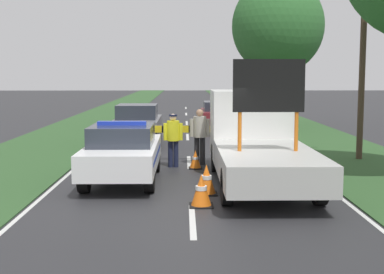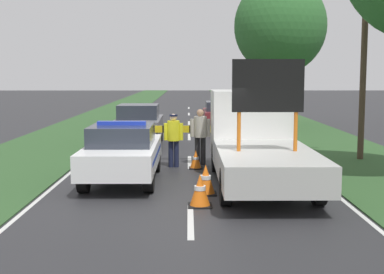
% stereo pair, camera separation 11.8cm
% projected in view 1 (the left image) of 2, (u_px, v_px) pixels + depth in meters
% --- Properties ---
extents(ground_plane, '(160.00, 160.00, 0.00)m').
position_uv_depth(ground_plane, '(191.00, 193.00, 12.73)').
color(ground_plane, '#28282B').
extents(lane_markings, '(6.96, 56.02, 0.01)m').
position_uv_depth(lane_markings, '(188.00, 140.00, 22.74)').
color(lane_markings, silver).
rests_on(lane_markings, ground).
extents(grass_verge_left, '(4.03, 120.00, 0.03)m').
position_uv_depth(grass_verge_left, '(96.00, 120.00, 32.51)').
color(grass_verge_left, '#2D5128').
rests_on(grass_verge_left, ground).
extents(grass_verge_right, '(4.03, 120.00, 0.03)m').
position_uv_depth(grass_verge_right, '(277.00, 120.00, 32.68)').
color(grass_verge_right, '#2D5128').
rests_on(grass_verge_right, ground).
extents(police_car, '(1.80, 4.51, 1.60)m').
position_uv_depth(police_car, '(123.00, 152.00, 14.02)').
color(police_car, white).
rests_on(police_car, ground).
extents(work_truck, '(2.24, 6.35, 3.15)m').
position_uv_depth(work_truck, '(257.00, 139.00, 14.09)').
color(work_truck, white).
rests_on(work_truck, ground).
extents(road_barrier, '(2.60, 0.08, 1.16)m').
position_uv_depth(road_barrier, '(189.00, 132.00, 17.25)').
color(road_barrier, black).
rests_on(road_barrier, ground).
extents(police_officer, '(0.58, 0.37, 1.63)m').
position_uv_depth(police_officer, '(173.00, 136.00, 16.16)').
color(police_officer, '#191E38').
rests_on(police_officer, ground).
extents(pedestrian_civilian, '(0.62, 0.40, 1.74)m').
position_uv_depth(pedestrian_civilian, '(200.00, 132.00, 16.59)').
color(pedestrian_civilian, '#232326').
rests_on(pedestrian_civilian, ground).
extents(traffic_cone_near_police, '(0.37, 0.37, 0.52)m').
position_uv_depth(traffic_cone_near_police, '(227.00, 151.00, 17.89)').
color(traffic_cone_near_police, black).
rests_on(traffic_cone_near_police, ground).
extents(traffic_cone_centre_front, '(0.51, 0.51, 0.70)m').
position_uv_depth(traffic_cone_centre_front, '(201.00, 190.00, 11.41)').
color(traffic_cone_centre_front, black).
rests_on(traffic_cone_centre_front, ground).
extents(traffic_cone_near_truck, '(0.40, 0.40, 0.55)m').
position_uv_depth(traffic_cone_near_truck, '(195.00, 160.00, 15.98)').
color(traffic_cone_near_truck, black).
rests_on(traffic_cone_near_truck, ground).
extents(traffic_cone_behind_barrier, '(0.52, 0.52, 0.71)m').
position_uv_depth(traffic_cone_behind_barrier, '(206.00, 179.00, 12.56)').
color(traffic_cone_behind_barrier, black).
rests_on(traffic_cone_behind_barrier, ground).
extents(queued_car_suv_grey, '(1.75, 3.96, 1.62)m').
position_uv_depth(queued_car_suv_grey, '(138.00, 125.00, 21.23)').
color(queued_car_suv_grey, slate).
rests_on(queued_car_suv_grey, ground).
extents(queued_car_wagon_maroon, '(1.74, 4.09, 1.43)m').
position_uv_depth(queued_car_wagon_maroon, '(219.00, 115.00, 27.25)').
color(queued_car_wagon_maroon, maroon).
rests_on(queued_car_wagon_maroon, ground).
extents(roadside_tree_near_left, '(4.94, 4.94, 7.98)m').
position_uv_depth(roadside_tree_near_left, '(278.00, 26.00, 28.74)').
color(roadside_tree_near_left, '#42301E').
rests_on(roadside_tree_near_left, ground).
extents(utility_pole, '(1.20, 0.20, 6.57)m').
position_uv_depth(utility_pole, '(363.00, 56.00, 17.30)').
color(utility_pole, '#473828').
rests_on(utility_pole, ground).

